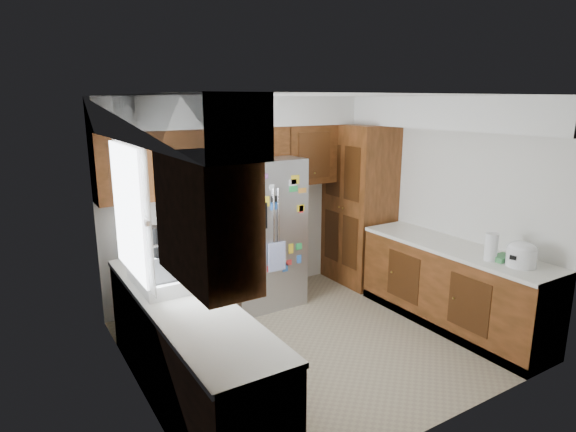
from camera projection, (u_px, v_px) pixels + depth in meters
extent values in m
plane|color=tan|center=(316.00, 341.00, 5.04)|extent=(3.60, 3.60, 0.00)
cube|color=silver|center=(245.00, 198.00, 6.07)|extent=(3.60, 0.04, 2.50)
cube|color=silver|center=(133.00, 256.00, 3.83)|extent=(0.04, 3.20, 2.50)
cube|color=silver|center=(442.00, 205.00, 5.67)|extent=(0.04, 3.20, 2.50)
cube|color=silver|center=(447.00, 274.00, 3.43)|extent=(3.60, 0.04, 2.50)
cube|color=white|center=(320.00, 94.00, 4.45)|extent=(3.60, 3.20, 0.02)
cube|color=silver|center=(250.00, 112.00, 5.66)|extent=(3.60, 0.38, 0.35)
cube|color=silver|center=(147.00, 118.00, 3.67)|extent=(0.38, 3.20, 0.35)
cube|color=silver|center=(438.00, 112.00, 5.32)|extent=(0.38, 3.20, 0.35)
cube|color=#3B220B|center=(157.00, 165.00, 5.23)|extent=(1.33, 0.34, 0.75)
cube|color=#3B220B|center=(326.00, 153.00, 6.39)|extent=(1.33, 0.34, 0.75)
cube|color=#3B220B|center=(206.00, 219.00, 2.84)|extent=(0.34, 0.85, 0.75)
cube|color=white|center=(128.00, 211.00, 3.83)|extent=(0.02, 0.90, 1.05)
cube|color=white|center=(133.00, 210.00, 3.85)|extent=(0.01, 1.02, 1.15)
cube|color=#1E32B1|center=(173.00, 180.00, 5.16)|extent=(0.16, 0.02, 0.22)
cube|color=beige|center=(138.00, 163.00, 4.93)|extent=(0.16, 0.02, 0.20)
cube|color=#3B220B|center=(187.00, 354.00, 3.92)|extent=(0.60, 2.60, 0.88)
cube|color=#3B220B|center=(194.00, 278.00, 5.59)|extent=(0.75, 0.60, 0.88)
cube|color=white|center=(184.00, 302.00, 3.82)|extent=(0.63, 2.60, 0.04)
cube|color=white|center=(192.00, 240.00, 5.48)|extent=(0.75, 0.60, 0.04)
cube|color=black|center=(189.00, 396.00, 4.02)|extent=(0.60, 2.60, 0.10)
cube|color=white|center=(271.00, 393.00, 3.37)|extent=(0.01, 0.58, 0.80)
cube|color=#3B220B|center=(452.00, 288.00, 5.31)|extent=(0.60, 2.25, 0.88)
cube|color=white|center=(456.00, 248.00, 5.21)|extent=(0.63, 2.25, 0.04)
cube|color=black|center=(450.00, 320.00, 5.41)|extent=(0.60, 2.25, 0.10)
cube|color=#3B220B|center=(359.00, 205.00, 6.51)|extent=(0.60, 0.90, 2.15)
cube|color=#9A999E|center=(260.00, 232.00, 5.83)|extent=(0.90, 0.75, 1.80)
cylinder|color=silver|center=(274.00, 228.00, 5.45)|extent=(0.02, 0.02, 0.90)
cylinder|color=silver|center=(278.00, 227.00, 5.48)|extent=(0.02, 0.02, 0.90)
cube|color=black|center=(258.00, 217.00, 5.33)|extent=(0.22, 0.01, 0.30)
cube|color=white|center=(277.00, 257.00, 5.54)|extent=(0.22, 0.01, 0.34)
cube|color=#8C4C99|center=(266.00, 176.00, 5.28)|extent=(0.05, 0.00, 0.06)
cube|color=yellow|center=(301.00, 208.00, 5.61)|extent=(0.10, 0.00, 0.08)
cube|color=blue|center=(279.00, 261.00, 5.60)|extent=(0.06, 0.00, 0.10)
cube|color=black|center=(262.00, 258.00, 5.46)|extent=(0.06, 0.00, 0.09)
cube|color=red|center=(269.00, 269.00, 5.55)|extent=(0.07, 0.00, 0.07)
cube|color=white|center=(260.00, 267.00, 5.47)|extent=(0.11, 0.00, 0.07)
cube|color=green|center=(294.00, 189.00, 5.50)|extent=(0.11, 0.00, 0.07)
cube|color=black|center=(256.00, 199.00, 5.27)|extent=(0.07, 0.00, 0.09)
cube|color=yellow|center=(291.00, 249.00, 5.65)|extent=(0.06, 0.00, 0.12)
cube|color=black|center=(274.00, 199.00, 5.39)|extent=(0.08, 0.00, 0.08)
cube|color=blue|center=(274.00, 206.00, 5.41)|extent=(0.09, 0.00, 0.09)
cube|color=black|center=(248.00, 247.00, 5.34)|extent=(0.10, 0.00, 0.09)
cube|color=green|center=(251.00, 267.00, 5.41)|extent=(0.07, 0.00, 0.05)
cube|color=orange|center=(302.00, 190.00, 5.57)|extent=(0.11, 0.00, 0.06)
cube|color=green|center=(275.00, 250.00, 5.53)|extent=(0.10, 0.00, 0.05)
cube|color=red|center=(301.00, 209.00, 5.61)|extent=(0.06, 0.00, 0.09)
cube|color=orange|center=(278.00, 264.00, 5.59)|extent=(0.06, 0.00, 0.10)
cube|color=#8C4C99|center=(251.00, 275.00, 5.43)|extent=(0.07, 0.00, 0.12)
cube|color=white|center=(246.00, 211.00, 5.23)|extent=(0.07, 0.00, 0.09)
cube|color=blue|center=(299.00, 259.00, 5.75)|extent=(0.06, 0.00, 0.10)
cube|color=green|center=(299.00, 247.00, 5.71)|extent=(0.08, 0.00, 0.08)
cube|color=blue|center=(285.00, 268.00, 5.66)|extent=(0.07, 0.00, 0.10)
cube|color=white|center=(272.00, 187.00, 5.34)|extent=(0.06, 0.00, 0.07)
cube|color=yellow|center=(295.00, 180.00, 5.49)|extent=(0.11, 0.00, 0.10)
cube|color=white|center=(283.00, 258.00, 5.62)|extent=(0.08, 0.00, 0.12)
cube|color=white|center=(293.00, 183.00, 5.48)|extent=(0.10, 0.00, 0.08)
cube|color=red|center=(289.00, 263.00, 5.68)|extent=(0.08, 0.00, 0.07)
cube|color=yellow|center=(265.00, 202.00, 5.34)|extent=(0.11, 0.00, 0.12)
cube|color=#3B220B|center=(250.00, 141.00, 5.76)|extent=(0.96, 0.34, 0.35)
sphere|color=#1616CA|center=(227.00, 115.00, 5.52)|extent=(0.28, 0.28, 0.28)
cylinder|color=black|center=(263.00, 120.00, 5.81)|extent=(0.26, 0.26, 0.15)
ellipsoid|color=#333338|center=(263.00, 114.00, 5.80)|extent=(0.24, 0.24, 0.11)
cube|color=white|center=(168.00, 277.00, 4.13)|extent=(0.52, 0.70, 0.12)
cube|color=black|center=(167.00, 270.00, 4.11)|extent=(0.44, 0.60, 0.02)
cylinder|color=silver|center=(143.00, 263.00, 3.99)|extent=(0.02, 0.02, 0.30)
cylinder|color=silver|center=(149.00, 247.00, 3.99)|extent=(0.16, 0.02, 0.02)
cube|color=yellow|center=(201.00, 286.00, 4.03)|extent=(0.10, 0.18, 0.04)
cube|color=black|center=(153.00, 260.00, 4.58)|extent=(0.18, 0.14, 0.10)
cylinder|color=black|center=(152.00, 241.00, 4.54)|extent=(0.16, 0.16, 0.28)
cylinder|color=#9A999E|center=(141.00, 249.00, 4.75)|extent=(0.14, 0.14, 0.20)
sphere|color=white|center=(145.00, 245.00, 4.91)|extent=(0.20, 0.20, 0.20)
cube|color=#3F72B2|center=(130.00, 244.00, 4.97)|extent=(0.14, 0.10, 0.18)
cube|color=#BFB28C|center=(150.00, 241.00, 5.13)|extent=(0.10, 0.08, 0.14)
cylinder|color=white|center=(153.00, 265.00, 4.44)|extent=(0.08, 0.08, 0.11)
cylinder|color=white|center=(521.00, 257.00, 4.56)|extent=(0.27, 0.27, 0.18)
ellipsoid|color=white|center=(522.00, 248.00, 4.53)|extent=(0.26, 0.26, 0.12)
cube|color=black|center=(513.00, 257.00, 4.49)|extent=(0.04, 0.06, 0.04)
cylinder|color=white|center=(491.00, 247.00, 4.70)|extent=(0.12, 0.12, 0.28)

